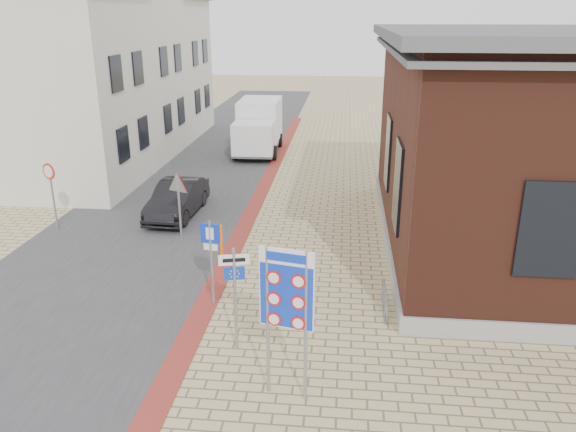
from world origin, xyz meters
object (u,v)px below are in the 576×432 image
at_px(sedan, 177,199).
at_px(parking_sign, 211,249).
at_px(box_truck, 258,126).
at_px(essen_sign, 235,283).
at_px(border_sign, 287,292).
at_px(bollard, 221,241).

xyz_separation_m(sedan, parking_sign, (2.89, -6.66, 0.92)).
height_order(box_truck, parking_sign, box_truck).
relative_size(sedan, essen_sign, 1.60).
bearing_deg(sedan, parking_sign, -64.42).
xyz_separation_m(essen_sign, parking_sign, (-1.00, 1.98, -0.07)).
bearing_deg(box_truck, parking_sign, -86.57).
relative_size(border_sign, essen_sign, 1.28).
relative_size(border_sign, bollard, 2.95).
relative_size(sedan, box_truck, 0.74).
distance_m(box_truck, bollard, 14.21).
height_order(parking_sign, bollard, parking_sign).
relative_size(box_truck, essen_sign, 2.16).
xyz_separation_m(box_truck, essen_sign, (2.40, -19.12, 0.21)).
bearing_deg(box_truck, sedan, -99.33).
bearing_deg(border_sign, sedan, 129.62).
height_order(sedan, box_truck, box_truck).
bearing_deg(bollard, box_truck, 93.97).
bearing_deg(sedan, essen_sign, -63.64).
xyz_separation_m(border_sign, essen_sign, (-1.30, 1.52, -0.65)).
distance_m(sedan, essen_sign, 9.53).
bearing_deg(parking_sign, box_truck, 104.02).
relative_size(box_truck, border_sign, 1.69).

